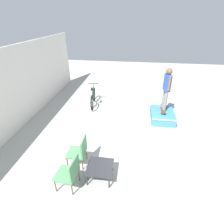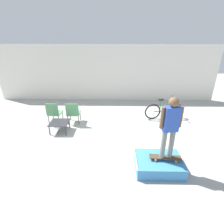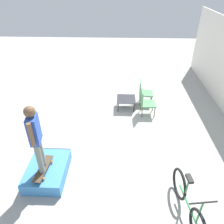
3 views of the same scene
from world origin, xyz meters
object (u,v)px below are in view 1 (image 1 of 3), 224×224
Objects in this scene: patio_chair_left at (70,172)px; patio_chair_right at (79,150)px; skate_ramp_box at (162,116)px; bicycle at (93,98)px; person_skater at (167,86)px; skateboard_on_ramp at (163,109)px; coffee_table at (100,168)px.

patio_chair_left is 0.81m from patio_chair_right.
skate_ramp_box is 3.37m from bicycle.
patio_chair_left is 4.74m from bicycle.
person_skater is 1.83× the size of patio_chair_right.
patio_chair_right reaches higher than skate_ramp_box.
skate_ramp_box is 1.50× the size of skateboard_on_ramp.
skateboard_on_ramp is 3.34m from bicycle.
skate_ramp_box is at bearing -113.79° from bicycle.
skate_ramp_box is 1.38× the size of patio_chair_right.
skate_ramp_box is 0.76× the size of bicycle.
skateboard_on_ramp is (0.16, -0.02, 0.25)m from skate_ramp_box.
patio_chair_right is (-3.13, 2.71, -0.93)m from person_skater.
skate_ramp_box is 0.30m from skateboard_on_ramp.
patio_chair_left is (-0.41, 0.68, 0.17)m from coffee_table.
skate_ramp_box is 4.02m from patio_chair_right.
bicycle is (0.78, 3.25, -1.07)m from person_skater.
bicycle reaches higher than patio_chair_right.
patio_chair_left is 1.00× the size of patio_chair_right.
person_skater is 3.51m from bicycle.
patio_chair_left is (-3.77, 2.69, 0.35)m from skate_ramp_box.
patio_chair_left is 0.55× the size of bicycle.
coffee_table is (-3.53, 2.04, -0.07)m from skateboard_on_ramp.
patio_chair_left is at bearing 120.94° from coffee_table.
coffee_table reaches higher than skate_ramp_box.
person_skater is 1.83× the size of patio_chair_left.
patio_chair_right is at bearing -179.80° from bicycle.
skateboard_on_ramp is at bearing -7.46° from skate_ramp_box.
coffee_table is at bearing 125.56° from patio_chair_left.
patio_chair_right is 3.94m from bicycle.
coffee_table is at bearing 141.35° from person_skater.
person_skater reaches higher than skateboard_on_ramp.
person_skater is at bearing 4.79° from skateboard_on_ramp.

